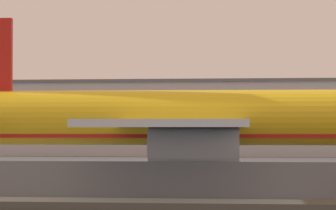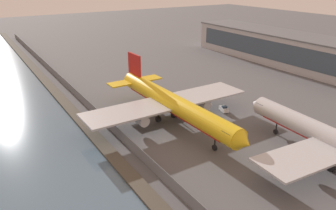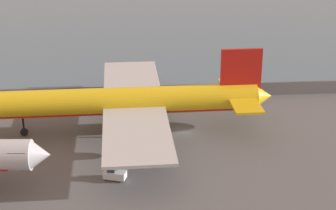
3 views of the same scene
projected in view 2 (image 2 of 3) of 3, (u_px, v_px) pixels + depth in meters
The scene contains 7 objects.
ground_plane at pixel (156, 109), 92.25m from camera, with size 500.00×500.00×0.00m, color #565659.
shoreline_seawall at pixel (85, 125), 82.11m from camera, with size 320.00×3.00×0.50m.
perimeter_fence at pixel (102, 118), 83.92m from camera, with size 280.00×0.10×2.60m.
cargo_jet_yellow at pixel (171, 103), 82.23m from camera, with size 51.84×44.59×14.21m.
passenger_jet_silver at pixel (333, 140), 64.42m from camera, with size 45.02×38.55×13.41m.
baggage_tug at pixel (224, 109), 90.57m from camera, with size 3.53×2.49×1.80m.
terminal_building at pixel (302, 52), 130.72m from camera, with size 109.14×19.20×12.78m.
Camera 2 is at (74.07, -42.05, 35.63)m, focal length 35.00 mm.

